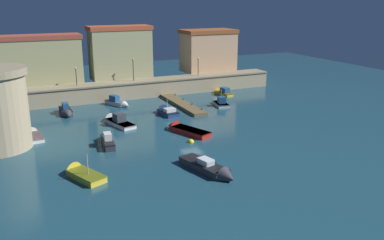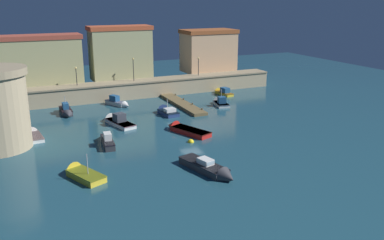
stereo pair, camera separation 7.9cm
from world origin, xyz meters
TOP-DOWN VIEW (x-y plane):
  - ground_plane at (0.00, 0.00)m, footprint 122.08×122.08m
  - quay_wall at (0.00, 22.10)m, footprint 50.19×3.80m
  - old_town_backdrop at (-0.46, 26.34)m, footprint 42.14×6.03m
  - pier_dock at (4.47, 13.42)m, footprint 2.17×13.86m
  - quay_lamp_0 at (-10.19, 22.10)m, footprint 0.32×0.32m
  - quay_lamp_1 at (-0.73, 22.10)m, footprint 0.32×0.32m
  - quay_lamp_2 at (11.40, 22.10)m, footprint 0.32×0.32m
  - moored_boat_0 at (-0.71, 0.95)m, footprint 4.20×7.03m
  - moored_boat_1 at (-4.74, 17.46)m, footprint 3.31×5.26m
  - moored_boat_2 at (-7.58, 8.13)m, footprint 3.38×7.00m
  - moored_boat_3 at (-13.03, 15.41)m, footprint 1.47×5.05m
  - moored_boat_4 at (-3.43, -12.05)m, footprint 3.49×7.36m
  - moored_boat_5 at (10.15, 11.47)m, footprint 2.57×4.79m
  - moored_boat_6 at (0.35, 9.90)m, footprint 2.24×4.74m
  - moored_boat_7 at (-15.11, -7.51)m, footprint 3.67×5.49m
  - moored_boat_8 at (14.02, 17.84)m, footprint 1.86×5.13m
  - moored_boat_9 at (-10.63, 0.45)m, footprint 1.63×5.73m
  - moored_boat_10 at (-18.35, 6.68)m, footprint 2.22×4.79m
  - mooring_buoy_0 at (-1.51, -3.03)m, footprint 0.75×0.75m

SIDE VIEW (x-z plane):
  - ground_plane at x=0.00m, z-range 0.00..0.00m
  - mooring_buoy_0 at x=-1.51m, z-range -0.38..0.38m
  - pier_dock at x=4.47m, z-range -0.13..0.57m
  - moored_boat_10 at x=-18.35m, z-range -0.57..1.11m
  - moored_boat_0 at x=-0.71m, z-range -0.52..1.18m
  - moored_boat_7 at x=-15.11m, z-range -1.24..1.92m
  - moored_boat_5 at x=10.15m, z-range -1.23..1.98m
  - moored_boat_6 at x=0.35m, z-range -1.08..1.83m
  - moored_boat_4 at x=-3.43m, z-range -0.46..1.29m
  - moored_boat_8 at x=14.02m, z-range -0.46..1.29m
  - moored_boat_2 at x=-7.58m, z-range -0.77..1.61m
  - moored_boat_1 at x=-4.74m, z-range -0.44..1.38m
  - moored_boat_3 at x=-13.03m, z-range -0.97..2.00m
  - moored_boat_9 at x=-10.63m, z-range -0.33..1.37m
  - quay_wall at x=0.00m, z-range 0.01..2.85m
  - quay_lamp_0 at x=-10.19m, z-range 3.37..6.36m
  - quay_lamp_2 at x=11.40m, z-range 3.39..6.67m
  - quay_lamp_1 at x=-0.73m, z-range 3.44..7.33m
  - old_town_backdrop at x=-0.46m, z-range 2.24..11.42m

